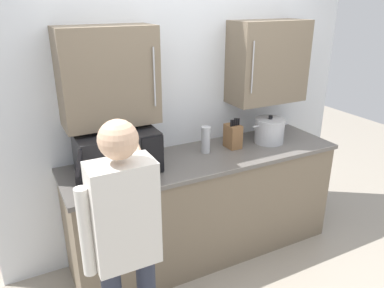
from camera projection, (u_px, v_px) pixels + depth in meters
name	position (u px, v px, depth m)	size (l,w,h in m)	color
back_wall_tiled	(187.00, 89.00, 3.22)	(3.34, 0.44, 2.75)	silver
counter_unit	(205.00, 205.00, 3.31)	(2.36, 0.68, 0.94)	#756651
microwave_oven	(114.00, 153.00, 2.78)	(0.71, 0.78, 0.31)	black
knife_block	(233.00, 136.00, 3.28)	(0.11, 0.15, 0.27)	brown
thermos_flask	(206.00, 140.00, 3.16)	(0.08, 0.08, 0.23)	#B7BABF
stock_pot	(269.00, 131.00, 3.39)	(0.37, 0.27, 0.25)	#B7BABF
person_figure	(125.00, 237.00, 2.01)	(0.50, 0.67, 1.65)	#282D3D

